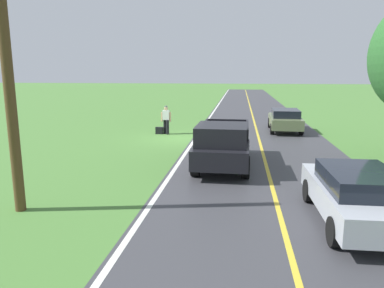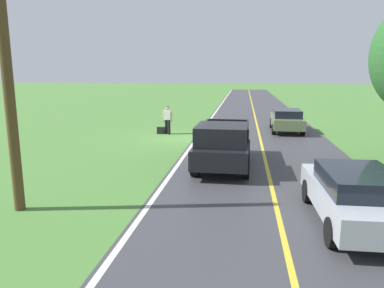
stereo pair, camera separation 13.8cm
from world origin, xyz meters
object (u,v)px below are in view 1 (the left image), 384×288
(hitchhiker_walking, at_px, (166,118))
(sedan_near_oncoming, at_px, (285,119))
(pickup_truck_passing, at_px, (223,143))
(utility_pole_roadside, at_px, (8,81))
(suitcase_carried, at_px, (159,131))
(sedan_mid_oncoming, at_px, (357,194))

(hitchhiker_walking, bearing_deg, sedan_near_oncoming, -164.53)
(pickup_truck_passing, height_order, utility_pole_roadside, utility_pole_roadside)
(sedan_near_oncoming, bearing_deg, suitcase_carried, 15.16)
(pickup_truck_passing, xyz_separation_m, utility_pole_roadside, (5.28, 5.37, 2.54))
(hitchhiker_walking, bearing_deg, utility_pole_roadside, 83.40)
(pickup_truck_passing, height_order, sedan_mid_oncoming, pickup_truck_passing)
(hitchhiker_walking, distance_m, sedan_near_oncoming, 7.58)
(suitcase_carried, distance_m, pickup_truck_passing, 8.52)
(hitchhiker_walking, relative_size, pickup_truck_passing, 0.32)
(sedan_near_oncoming, bearing_deg, sedan_mid_oncoming, 90.20)
(hitchhiker_walking, bearing_deg, pickup_truck_passing, 117.05)
(pickup_truck_passing, bearing_deg, sedan_mid_oncoming, 125.05)
(utility_pole_roadside, bearing_deg, hitchhiker_walking, -96.60)
(pickup_truck_passing, bearing_deg, utility_pole_roadside, 45.49)
(suitcase_carried, distance_m, utility_pole_roadside, 13.20)
(sedan_near_oncoming, distance_m, utility_pole_roadside, 17.45)
(suitcase_carried, height_order, pickup_truck_passing, pickup_truck_passing)
(pickup_truck_passing, bearing_deg, hitchhiker_walking, -62.95)
(pickup_truck_passing, distance_m, utility_pole_roadside, 7.95)
(pickup_truck_passing, bearing_deg, sedan_near_oncoming, -110.33)
(hitchhiker_walking, height_order, pickup_truck_passing, pickup_truck_passing)
(utility_pole_roadside, bearing_deg, sedan_near_oncoming, -120.64)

